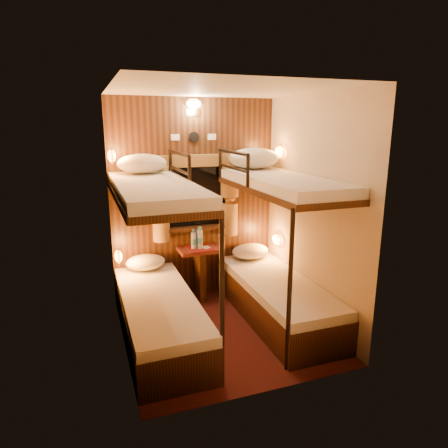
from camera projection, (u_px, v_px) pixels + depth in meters
name	position (u px, v px, depth m)	size (l,w,h in m)	color
floor	(223.00, 330.00, 4.18)	(2.10, 2.10, 0.00)	#34120E
ceiling	(223.00, 89.00, 3.59)	(2.10, 2.10, 0.00)	silver
wall_back	(194.00, 200.00, 4.84)	(2.40, 2.40, 0.00)	#C6B293
wall_front	(270.00, 250.00, 2.92)	(2.40, 2.40, 0.00)	#C6B293
wall_left	(117.00, 227.00, 3.56)	(2.40, 2.40, 0.00)	#C6B293
wall_right	(312.00, 211.00, 4.21)	(2.40, 2.40, 0.00)	#C6B293
back_panel	(195.00, 200.00, 4.83)	(2.00, 0.03, 2.40)	black
bunk_left	(158.00, 286.00, 3.89)	(0.72, 1.90, 1.82)	black
bunk_right	(277.00, 270.00, 4.31)	(0.72, 1.90, 1.82)	black
window	(195.00, 202.00, 4.81)	(1.00, 0.12, 0.79)	black
curtains	(196.00, 196.00, 4.76)	(1.10, 0.22, 1.00)	olive
back_fixtures	(194.00, 111.00, 4.55)	(0.54, 0.09, 0.48)	black
reading_lamps	(202.00, 202.00, 4.52)	(2.00, 0.20, 1.25)	orange
table	(200.00, 266.00, 4.85)	(0.50, 0.34, 0.66)	#5E1715
bottle_left	(194.00, 241.00, 4.73)	(0.07, 0.07, 0.24)	#99BFE5
bottle_right	(200.00, 239.00, 4.75)	(0.08, 0.08, 0.27)	#99BFE5
sachet_a	(207.00, 248.00, 4.78)	(0.09, 0.06, 0.01)	silver
sachet_b	(206.00, 247.00, 4.83)	(0.08, 0.06, 0.01)	silver
pillow_lower_left	(145.00, 262.00, 4.62)	(0.45, 0.32, 0.18)	silver
pillow_lower_right	(250.00, 251.00, 5.00)	(0.47, 0.34, 0.19)	silver
pillow_upper_left	(142.00, 164.00, 4.23)	(0.52, 0.37, 0.21)	silver
pillow_upper_right	(254.00, 158.00, 4.66)	(0.61, 0.44, 0.24)	silver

